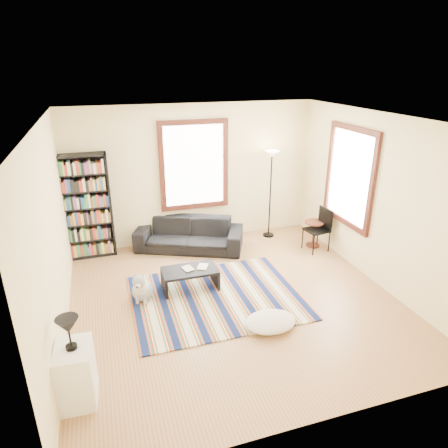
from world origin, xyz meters
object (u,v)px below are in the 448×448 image
object	(u,v)px
coffee_table	(190,279)
side_table	(314,234)
folding_chair	(317,230)
floor_cushion	(270,322)
white_cabinet	(76,374)
floor_lamp	(270,195)
sofa	(189,234)
bookshelf	(87,207)
dog	(142,285)

from	to	relation	value
coffee_table	side_table	bearing A→B (deg)	17.37
side_table	folding_chair	xyz separation A→B (m)	(-0.05, -0.18, 0.16)
floor_cushion	white_cabinet	world-z (taller)	white_cabinet
floor_lamp	side_table	bearing A→B (deg)	-49.04
sofa	side_table	world-z (taller)	sofa
bookshelf	coffee_table	size ratio (longest dim) A/B	2.22
floor_lamp	folding_chair	size ratio (longest dim) A/B	2.16
bookshelf	floor_lamp	world-z (taller)	bookshelf
side_table	floor_lamp	bearing A→B (deg)	130.96
bookshelf	dog	bearing A→B (deg)	-68.55
bookshelf	folding_chair	distance (m)	4.45
folding_chair	floor_cushion	bearing A→B (deg)	-140.46
floor_lamp	side_table	distance (m)	1.20
floor_lamp	white_cabinet	world-z (taller)	floor_lamp
coffee_table	side_table	world-z (taller)	side_table
floor_cushion	sofa	bearing A→B (deg)	99.88
floor_lamp	folding_chair	bearing A→B (deg)	-56.96
sofa	white_cabinet	size ratio (longest dim) A/B	3.02
bookshelf	folding_chair	world-z (taller)	bookshelf
coffee_table	folding_chair	xyz separation A→B (m)	(2.73, 0.69, 0.25)
side_table	white_cabinet	size ratio (longest dim) A/B	0.77
side_table	dog	xyz separation A→B (m)	(-3.58, -0.96, -0.01)
folding_chair	sofa	bearing A→B (deg)	152.66
coffee_table	side_table	xyz separation A→B (m)	(2.78, 0.87, 0.09)
dog	floor_lamp	bearing A→B (deg)	48.65
coffee_table	sofa	bearing A→B (deg)	77.40
coffee_table	dog	xyz separation A→B (m)	(-0.79, -0.09, 0.08)
floor_cushion	white_cabinet	bearing A→B (deg)	-167.66
bookshelf	coffee_table	distance (m)	2.50
bookshelf	folding_chair	xyz separation A→B (m)	(4.27, -1.11, -0.57)
folding_chair	white_cabinet	xyz separation A→B (m)	(-4.45, -2.63, -0.08)
bookshelf	folding_chair	size ratio (longest dim) A/B	2.33
floor_lamp	folding_chair	distance (m)	1.22
bookshelf	side_table	distance (m)	4.48
floor_cushion	floor_lamp	world-z (taller)	floor_lamp
dog	folding_chair	bearing A→B (deg)	30.63
coffee_table	floor_cushion	world-z (taller)	coffee_table
sofa	bookshelf	xyz separation A→B (m)	(-1.88, 0.27, 0.69)
floor_lamp	dog	size ratio (longest dim) A/B	3.62
floor_cushion	side_table	bearing A→B (deg)	49.18
side_table	white_cabinet	distance (m)	5.30
side_table	folding_chair	distance (m)	0.24
coffee_table	side_table	distance (m)	2.92
coffee_table	white_cabinet	size ratio (longest dim) A/B	1.29
sofa	side_table	bearing A→B (deg)	8.76
side_table	white_cabinet	xyz separation A→B (m)	(-4.50, -2.80, 0.08)
floor_lamp	side_table	xyz separation A→B (m)	(0.66, -0.76, -0.66)
floor_cushion	dog	size ratio (longest dim) A/B	1.45
bookshelf	floor_cushion	xyz separation A→B (m)	(2.38, -3.17, -0.91)
coffee_table	dog	world-z (taller)	dog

